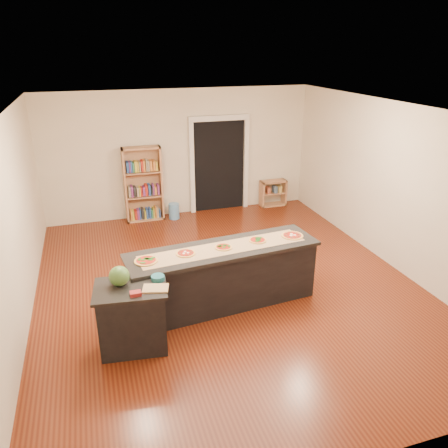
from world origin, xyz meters
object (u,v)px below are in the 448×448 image
object	(u,v)px
low_shelf	(273,193)
watermelon	(119,276)
side_counter	(133,317)
kitchen_island	(223,276)
bookshelf	(143,184)
waste_bin	(174,211)

from	to	relation	value
low_shelf	watermelon	xyz separation A→B (m)	(-3.96, -4.36, 0.70)
side_counter	kitchen_island	bearing A→B (deg)	30.86
bookshelf	watermelon	distance (m)	4.44
bookshelf	waste_bin	size ratio (longest dim) A/B	4.71
side_counter	waste_bin	bearing A→B (deg)	79.02
side_counter	waste_bin	distance (m)	4.54
side_counter	low_shelf	bearing A→B (deg)	55.87
bookshelf	low_shelf	bearing A→B (deg)	0.22
side_counter	bookshelf	xyz separation A→B (m)	(0.75, 4.44, 0.38)
bookshelf	waste_bin	distance (m)	0.91
waste_bin	watermelon	xyz separation A→B (m)	(-1.49, -4.22, 0.84)
kitchen_island	bookshelf	distance (m)	3.89
side_counter	bookshelf	bearing A→B (deg)	87.13
low_shelf	side_counter	bearing A→B (deg)	-130.86
bookshelf	waste_bin	xyz separation A→B (m)	(0.63, -0.13, -0.65)
bookshelf	low_shelf	size ratio (longest dim) A/B	2.62
watermelon	low_shelf	bearing A→B (deg)	47.75
kitchen_island	watermelon	bearing A→B (deg)	-166.00
low_shelf	waste_bin	distance (m)	2.48
kitchen_island	bookshelf	xyz separation A→B (m)	(-0.65, 3.81, 0.35)
bookshelf	kitchen_island	bearing A→B (deg)	-80.29
kitchen_island	watermelon	xyz separation A→B (m)	(-1.51, -0.54, 0.54)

